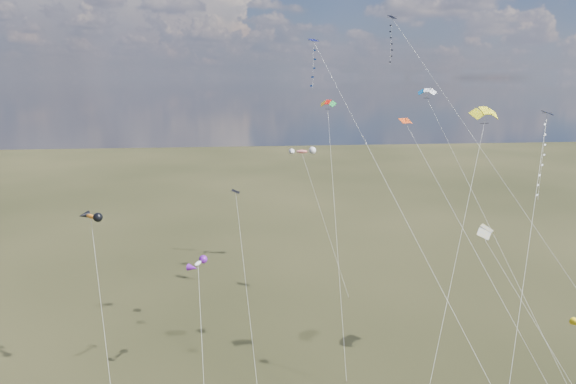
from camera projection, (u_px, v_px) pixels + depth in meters
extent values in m
cube|color=black|center=(392.00, 17.00, 62.03)|extent=(1.32, 1.30, 0.47)
cylinder|color=silver|center=(511.00, 191.00, 53.77)|extent=(18.74, 27.49, 37.62)
cube|color=#101448|center=(313.00, 40.00, 48.92)|extent=(1.10, 1.09, 0.29)
cylinder|color=silver|center=(422.00, 251.00, 40.72)|extent=(13.84, 25.99, 33.94)
cube|color=black|center=(236.00, 191.00, 57.19)|extent=(1.00, 1.05, 0.38)
cylinder|color=silver|center=(246.00, 285.00, 54.09)|extent=(1.76, 10.64, 18.04)
cube|color=#111C51|center=(547.00, 113.00, 38.66)|extent=(0.86, 0.89, 0.25)
cylinder|color=silver|center=(515.00, 343.00, 32.59)|extent=(12.21, 17.47, 27.84)
cube|color=#E44814|center=(405.00, 121.00, 46.18)|extent=(1.14, 1.09, 0.40)
cylinder|color=silver|center=(500.00, 295.00, 41.18)|extent=(11.18, 17.50, 26.65)
cylinder|color=silver|center=(445.00, 305.00, 38.10)|extent=(11.16, 14.57, 27.75)
cylinder|color=silver|center=(499.00, 242.00, 50.94)|extent=(7.49, 24.08, 29.03)
cylinder|color=silver|center=(539.00, 323.00, 48.18)|extent=(6.96, 9.61, 15.87)
cylinder|color=silver|center=(336.00, 229.00, 57.66)|extent=(0.72, 16.91, 27.52)
cube|color=#332316|center=(347.00, 382.00, 52.40)|extent=(0.10, 0.10, 0.12)
ellipsoid|color=orange|center=(91.00, 216.00, 46.82)|extent=(2.59, 2.58, 0.98)
cylinder|color=silver|center=(104.00, 330.00, 44.49)|extent=(3.19, 9.19, 18.06)
ellipsoid|color=silver|center=(198.00, 263.00, 49.17)|extent=(1.80, 2.36, 0.91)
cylinder|color=silver|center=(202.00, 355.00, 45.26)|extent=(1.01, 11.10, 13.03)
ellipsoid|color=red|center=(302.00, 151.00, 79.14)|extent=(3.72, 1.82, 1.36)
cylinder|color=silver|center=(324.00, 222.00, 75.74)|extent=(5.26, 11.92, 19.32)
cube|color=#332316|center=(349.00, 298.00, 72.33)|extent=(0.10, 0.10, 0.12)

